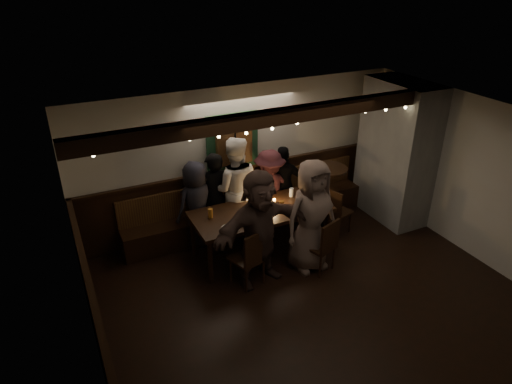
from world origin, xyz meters
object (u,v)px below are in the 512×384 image
high_top (327,187)px  person_e (283,186)px  dining_table (261,214)px  person_f (259,228)px  person_a (197,204)px  person_d (269,190)px  person_b (214,197)px  person_g (311,216)px  chair_end (336,209)px  person_c (234,188)px  chair_near_left (251,256)px  chair_near_right (324,243)px

high_top → person_e: person_e is taller
dining_table → person_f: bearing=-118.5°
dining_table → high_top: (1.57, 0.44, -0.05)m
person_a → person_d: (1.34, -0.08, 0.00)m
person_b → person_g: (1.05, -1.42, 0.11)m
dining_table → person_d: size_ratio=1.50×
person_d → person_g: (0.02, -1.36, 0.16)m
chair_end → person_c: (-1.61, 0.76, 0.42)m
chair_near_left → person_a: (-0.32, 1.50, 0.22)m
dining_table → person_d: 0.85m
person_f → person_b: bearing=88.4°
person_a → person_e: bearing=162.3°
person_a → person_d: size_ratio=1.00×
person_c → person_d: size_ratio=1.22×
person_e → person_g: person_g is taller
chair_near_left → person_f: bearing=24.0°
high_top → person_e: size_ratio=0.73×
dining_table → chair_near_right: 1.13m
person_a → person_f: person_f is taller
dining_table → person_d: bearing=53.9°
dining_table → person_e: size_ratio=1.51×
person_e → person_f: (-1.17, -1.40, 0.17)m
person_a → person_e: 1.66m
chair_near_left → chair_end: size_ratio=1.08×
chair_near_right → person_c: size_ratio=0.50×
person_b → person_g: size_ratio=0.88×
chair_end → person_a: size_ratio=0.59×
chair_end → person_g: size_ratio=0.48×
person_b → person_d: 1.03m
chair_near_left → person_a: size_ratio=0.64×
chair_near_right → person_g: 0.47m
chair_end → person_a: bearing=160.8°
chair_end → person_c: bearing=154.9°
chair_end → high_top: high_top is taller
person_f → chair_end: bearing=10.2°
chair_near_right → person_f: bearing=166.2°
chair_near_left → dining_table: bearing=54.1°
chair_near_left → person_b: bearing=90.0°
chair_near_left → person_d: size_ratio=0.63×
person_d → person_f: (-0.85, -1.34, 0.16)m
high_top → person_a: (-2.41, 0.33, 0.06)m
person_f → chair_near_right: bearing=-22.6°
dining_table → person_g: (0.52, -0.68, 0.18)m
chair_near_right → person_b: bearing=125.5°
person_a → person_c: 0.71m
person_g → person_c: bearing=112.7°
chair_near_left → high_top: high_top is taller
chair_near_left → person_b: size_ratio=0.59×
high_top → person_g: (-1.05, -1.11, 0.23)m
chair_near_right → person_f: size_ratio=0.50×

